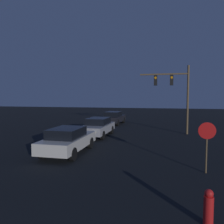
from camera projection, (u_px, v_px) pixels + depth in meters
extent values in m
cube|color=beige|center=(68.00, 142.00, 12.39)|extent=(1.90, 4.44, 0.61)
cube|color=black|center=(67.00, 133.00, 12.14)|extent=(1.59, 2.24, 0.52)
cylinder|color=black|center=(65.00, 142.00, 13.94)|extent=(0.21, 0.68, 0.67)
cylinder|color=black|center=(90.00, 143.00, 13.56)|extent=(0.21, 0.68, 0.67)
cylinder|color=black|center=(42.00, 152.00, 11.27)|extent=(0.21, 0.68, 0.67)
cylinder|color=black|center=(73.00, 154.00, 10.90)|extent=(0.21, 0.68, 0.67)
sphere|color=#F9EFC6|center=(75.00, 134.00, 14.67)|extent=(0.18, 0.18, 0.18)
sphere|color=#F9EFC6|center=(90.00, 134.00, 14.45)|extent=(0.18, 0.18, 0.18)
cube|color=#99999E|center=(97.00, 128.00, 17.72)|extent=(1.88, 4.44, 0.61)
cube|color=black|center=(98.00, 121.00, 17.89)|extent=(1.59, 2.23, 0.52)
cylinder|color=black|center=(103.00, 135.00, 16.21)|extent=(0.21, 0.68, 0.67)
cylinder|color=black|center=(81.00, 134.00, 16.62)|extent=(0.21, 0.68, 0.67)
cylinder|color=black|center=(112.00, 130.00, 18.86)|extent=(0.21, 0.68, 0.67)
cylinder|color=black|center=(93.00, 129.00, 19.27)|extent=(0.21, 0.68, 0.67)
sphere|color=#F9EFC6|center=(95.00, 132.00, 15.43)|extent=(0.18, 0.18, 0.18)
sphere|color=#F9EFC6|center=(81.00, 131.00, 15.68)|extent=(0.18, 0.18, 0.18)
cube|color=black|center=(114.00, 119.00, 25.54)|extent=(2.09, 4.52, 0.61)
cube|color=black|center=(113.00, 114.00, 25.29)|extent=(1.69, 2.31, 0.52)
cylinder|color=black|center=(110.00, 120.00, 27.11)|extent=(0.24, 0.68, 0.67)
cylinder|color=black|center=(124.00, 120.00, 26.62)|extent=(0.24, 0.68, 0.67)
cylinder|color=black|center=(103.00, 122.00, 24.49)|extent=(0.24, 0.68, 0.67)
cylinder|color=black|center=(118.00, 123.00, 24.01)|extent=(0.24, 0.68, 0.67)
sphere|color=#F9EFC6|center=(115.00, 116.00, 27.81)|extent=(0.18, 0.18, 0.18)
sphere|color=#F9EFC6|center=(123.00, 116.00, 27.52)|extent=(0.18, 0.18, 0.18)
cylinder|color=brown|center=(188.00, 100.00, 18.49)|extent=(0.18, 0.18, 5.84)
cube|color=brown|center=(164.00, 74.00, 18.80)|extent=(4.06, 0.12, 0.12)
cube|color=black|center=(172.00, 80.00, 18.68)|extent=(0.28, 0.28, 0.90)
cylinder|color=orange|center=(172.00, 77.00, 18.52)|extent=(0.20, 0.02, 0.20)
cube|color=black|center=(156.00, 80.00, 19.00)|extent=(0.28, 0.28, 0.90)
cylinder|color=orange|center=(156.00, 78.00, 18.84)|extent=(0.20, 0.02, 0.20)
cylinder|color=brown|center=(206.00, 148.00, 9.11)|extent=(0.07, 0.07, 2.15)
cylinder|color=red|center=(207.00, 131.00, 9.04)|extent=(0.70, 0.03, 0.70)
cylinder|color=red|center=(208.00, 211.00, 5.41)|extent=(0.24, 0.24, 0.75)
sphere|color=red|center=(209.00, 194.00, 5.38)|extent=(0.22, 0.22, 0.22)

